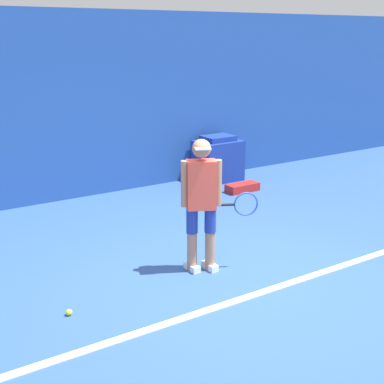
# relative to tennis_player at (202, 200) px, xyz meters

# --- Properties ---
(ground_plane) EXTENTS (24.00, 24.00, 0.00)m
(ground_plane) POSITION_rel_tennis_player_xyz_m (0.23, -0.40, -0.90)
(ground_plane) COLOR #2D5193
(back_wall) EXTENTS (24.00, 0.10, 3.19)m
(back_wall) POSITION_rel_tennis_player_xyz_m (0.23, 3.75, 0.69)
(back_wall) COLOR #234C99
(back_wall) RESTS_ON ground_plane
(court_baseline) EXTENTS (21.60, 0.10, 0.01)m
(court_baseline) POSITION_rel_tennis_player_xyz_m (0.23, -0.87, -0.90)
(court_baseline) COLOR white
(court_baseline) RESTS_ON ground_plane
(tennis_player) EXTENTS (0.85, 0.48, 1.63)m
(tennis_player) POSITION_rel_tennis_player_xyz_m (0.00, 0.00, 0.00)
(tennis_player) COLOR #A37556
(tennis_player) RESTS_ON ground_plane
(tennis_ball) EXTENTS (0.07, 0.07, 0.07)m
(tennis_ball) POSITION_rel_tennis_player_xyz_m (-1.77, -0.17, -0.87)
(tennis_ball) COLOR #D1E533
(tennis_ball) RESTS_ON ground_plane
(covered_chair) EXTENTS (0.85, 0.65, 0.89)m
(covered_chair) POSITION_rel_tennis_player_xyz_m (2.64, 3.33, -0.48)
(covered_chair) COLOR navy
(covered_chair) RESTS_ON ground_plane
(equipment_bag) EXTENTS (0.62, 0.27, 0.15)m
(equipment_bag) POSITION_rel_tennis_player_xyz_m (2.55, 2.42, -0.83)
(equipment_bag) COLOR #B2231E
(equipment_bag) RESTS_ON ground_plane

